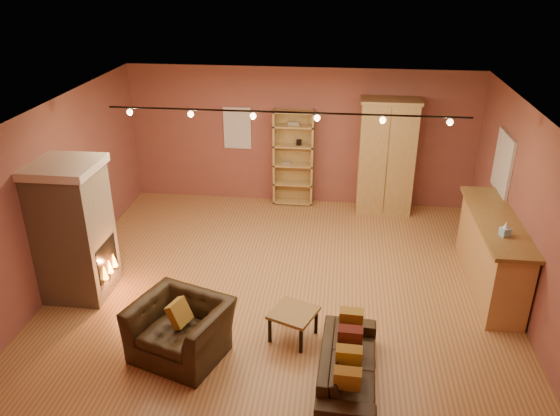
# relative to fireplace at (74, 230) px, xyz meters

# --- Properties ---
(floor) EXTENTS (7.00, 7.00, 0.00)m
(floor) POSITION_rel_fireplace_xyz_m (3.04, 0.60, -1.06)
(floor) COLOR brown
(floor) RESTS_ON ground
(ceiling) EXTENTS (7.00, 7.00, 0.00)m
(ceiling) POSITION_rel_fireplace_xyz_m (3.04, 0.60, 1.74)
(ceiling) COLOR brown
(ceiling) RESTS_ON back_wall
(back_wall) EXTENTS (7.00, 0.02, 2.80)m
(back_wall) POSITION_rel_fireplace_xyz_m (3.04, 3.85, 0.34)
(back_wall) COLOR brown
(back_wall) RESTS_ON floor
(left_wall) EXTENTS (0.02, 6.50, 2.80)m
(left_wall) POSITION_rel_fireplace_xyz_m (-0.46, 0.60, 0.34)
(left_wall) COLOR brown
(left_wall) RESTS_ON floor
(right_wall) EXTENTS (0.02, 6.50, 2.80)m
(right_wall) POSITION_rel_fireplace_xyz_m (6.54, 0.60, 0.34)
(right_wall) COLOR brown
(right_wall) RESTS_ON floor
(fireplace) EXTENTS (1.01, 0.98, 2.12)m
(fireplace) POSITION_rel_fireplace_xyz_m (0.00, 0.00, 0.00)
(fireplace) COLOR tan
(fireplace) RESTS_ON floor
(back_window) EXTENTS (0.56, 0.04, 0.86)m
(back_window) POSITION_rel_fireplace_xyz_m (1.74, 3.83, 0.49)
(back_window) COLOR beige
(back_window) RESTS_ON back_wall
(bookcase) EXTENTS (0.81, 0.32, 1.99)m
(bookcase) POSITION_rel_fireplace_xyz_m (2.91, 3.74, -0.05)
(bookcase) COLOR tan
(bookcase) RESTS_ON floor
(armoire) EXTENTS (1.13, 0.65, 2.30)m
(armoire) POSITION_rel_fireplace_xyz_m (4.75, 3.56, 0.10)
(armoire) COLOR tan
(armoire) RESTS_ON floor
(bar_counter) EXTENTS (0.65, 2.47, 1.18)m
(bar_counter) POSITION_rel_fireplace_xyz_m (6.24, 0.87, -0.46)
(bar_counter) COLOR tan
(bar_counter) RESTS_ON floor
(tissue_box) EXTENTS (0.15, 0.15, 0.22)m
(tissue_box) POSITION_rel_fireplace_xyz_m (6.19, 0.31, 0.21)
(tissue_box) COLOR #83BCD2
(tissue_box) RESTS_ON bar_counter
(right_window) EXTENTS (0.05, 0.90, 1.00)m
(right_window) POSITION_rel_fireplace_xyz_m (6.51, 2.00, 0.59)
(right_window) COLOR beige
(right_window) RESTS_ON right_wall
(loveseat) EXTENTS (0.57, 1.74, 0.73)m
(loveseat) POSITION_rel_fireplace_xyz_m (4.07, -1.55, -0.71)
(loveseat) COLOR black
(loveseat) RESTS_ON floor
(armchair) EXTENTS (1.33, 1.08, 1.01)m
(armchair) POSITION_rel_fireplace_xyz_m (1.92, -1.24, -0.56)
(armchair) COLOR black
(armchair) RESTS_ON floor
(coffee_table) EXTENTS (0.73, 0.73, 0.42)m
(coffee_table) POSITION_rel_fireplace_xyz_m (3.33, -0.75, -0.70)
(coffee_table) COLOR olive
(coffee_table) RESTS_ON floor
(track_rail) EXTENTS (5.20, 0.09, 0.13)m
(track_rail) POSITION_rel_fireplace_xyz_m (3.04, 0.80, 1.63)
(track_rail) COLOR black
(track_rail) RESTS_ON ceiling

